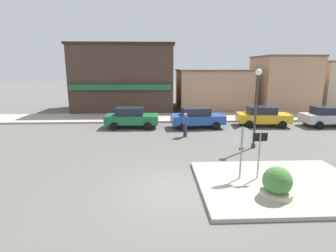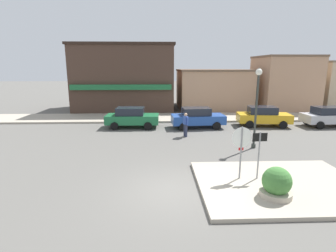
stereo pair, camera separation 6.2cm
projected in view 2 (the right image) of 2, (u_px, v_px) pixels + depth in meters
name	position (u px, v px, depth m)	size (l,w,h in m)	color
ground_plane	(174.00, 191.00, 9.90)	(160.00, 160.00, 0.00)	#5B5954
sidewalk_corner	(280.00, 185.00, 10.25)	(6.40, 4.80, 0.15)	#A89E8C
kerb_far	(164.00, 118.00, 23.86)	(80.00, 4.00, 0.15)	#A89E8C
stop_sign	(241.00, 146.00, 10.37)	(0.82, 0.08, 2.30)	gray
one_way_sign	(259.00, 151.00, 10.39)	(0.60, 0.07, 2.10)	gray
planter	(276.00, 185.00, 9.08)	(1.10, 1.10, 1.23)	#ADA38E
lamp_post	(257.00, 97.00, 14.53)	(0.36, 0.36, 4.54)	#333833
parked_car_nearest	(132.00, 117.00, 20.10)	(4.05, 1.98, 1.56)	#1E6B3D
parked_car_second	(197.00, 117.00, 20.02)	(4.11, 2.09, 1.56)	#234C9E
parked_car_third	(263.00, 116.00, 20.58)	(4.17, 2.22, 1.56)	gold
parked_car_fourth	(329.00, 116.00, 20.46)	(4.05, 1.98, 1.56)	#B7B7BC
pedestrian_crossing_near	(186.00, 124.00, 17.42)	(0.35, 0.54, 1.61)	#2D334C
building_corner_shop	(126.00, 78.00, 28.52)	(10.40, 7.90, 6.86)	#473328
building_storefront_left_near	(211.00, 89.00, 29.83)	(7.56, 8.07, 4.32)	tan
building_storefront_left_mid	(284.00, 83.00, 28.22)	(5.74, 5.71, 5.74)	tan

